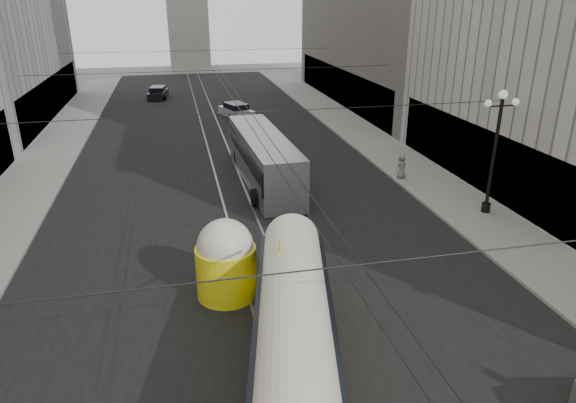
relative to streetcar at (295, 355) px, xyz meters
name	(u,v)px	position (x,y,z in m)	size (l,w,h in m)	color
road	(220,153)	(0.27, 25.34, -1.55)	(20.00, 85.00, 0.02)	black
sidewalk_left	(55,149)	(-11.73, 28.84, -1.48)	(4.00, 72.00, 0.15)	gray
sidewalk_right	(358,132)	(12.27, 28.84, -1.48)	(4.00, 72.00, 0.15)	gray
rail_left	(209,153)	(-0.48, 25.34, -1.55)	(0.12, 85.00, 0.04)	gray
rail_right	(230,152)	(1.02, 25.34, -1.55)	(0.12, 85.00, 0.04)	gray
lamppost_right_mid	(495,146)	(12.87, 10.84, 2.19)	(1.86, 0.44, 6.37)	black
catenary	(218,73)	(0.39, 24.33, 4.33)	(25.00, 72.00, 0.23)	black
streetcar	(295,355)	(0.00, 0.00, 0.00)	(4.83, 14.32, 3.17)	yellow
city_bus	(263,156)	(2.37, 18.51, 0.06)	(2.85, 11.66, 2.94)	#929596
sedan_white_far	(236,111)	(2.97, 36.93, -0.93)	(3.14, 4.66, 1.36)	silver
sedan_dark_far	(158,93)	(-4.40, 48.57, -0.95)	(2.35, 4.39, 1.32)	black
pedestrian_sidewalk_right	(402,166)	(10.77, 16.86, -0.64)	(0.74, 0.45, 1.51)	slate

